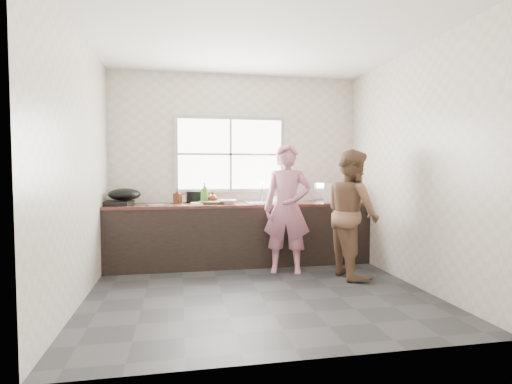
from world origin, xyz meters
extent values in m
cube|color=#2A2A2D|center=(0.00, 0.00, -0.01)|extent=(3.60, 3.20, 0.01)
cube|color=silver|center=(0.00, 0.00, 2.71)|extent=(3.60, 3.20, 0.01)
cube|color=beige|center=(0.00, 1.60, 1.35)|extent=(3.60, 0.01, 2.70)
cube|color=beige|center=(-1.80, 0.00, 1.35)|extent=(0.01, 3.20, 2.70)
cube|color=beige|center=(1.80, 0.00, 1.35)|extent=(0.01, 3.20, 2.70)
cube|color=beige|center=(0.00, -1.60, 1.35)|extent=(3.60, 0.01, 2.70)
cube|color=black|center=(0.00, 1.29, 0.41)|extent=(3.60, 0.62, 0.82)
cube|color=#3D1E19|center=(0.00, 1.29, 0.84)|extent=(3.60, 0.64, 0.04)
cube|color=silver|center=(0.35, 1.29, 0.86)|extent=(0.55, 0.45, 0.02)
cylinder|color=silver|center=(0.35, 1.49, 1.01)|extent=(0.02, 0.02, 0.30)
cube|color=#9EA0A5|center=(-0.10, 1.59, 1.55)|extent=(1.60, 0.05, 1.10)
cube|color=white|center=(-0.10, 1.57, 1.55)|extent=(1.50, 0.01, 1.00)
imported|color=#BA6F87|center=(0.52, 0.74, 0.77)|extent=(0.66, 0.54, 1.54)
imported|color=brown|center=(1.27, 0.42, 0.79)|extent=(0.64, 0.80, 1.57)
cylinder|color=#312513|center=(-0.39, 1.27, 0.88)|extent=(0.50, 0.50, 0.04)
cube|color=silver|center=(-0.35, 1.37, 0.90)|extent=(0.21, 0.16, 0.01)
imported|color=white|center=(-0.18, 1.21, 0.89)|extent=(0.23, 0.23, 0.06)
imported|color=silver|center=(0.57, 1.21, 0.89)|extent=(0.24, 0.24, 0.07)
imported|color=silver|center=(0.53, 1.23, 0.89)|extent=(0.21, 0.21, 0.06)
cylinder|color=black|center=(-0.62, 1.52, 0.94)|extent=(0.30, 0.30, 0.17)
cylinder|color=white|center=(-0.57, 1.26, 0.87)|extent=(0.29, 0.29, 0.02)
imported|color=#3E7927|center=(-0.49, 1.35, 1.01)|extent=(0.14, 0.14, 0.30)
imported|color=#3E210F|center=(-0.86, 1.40, 0.96)|extent=(0.11, 0.11, 0.19)
imported|color=#512014|center=(-0.38, 1.36, 0.94)|extent=(0.14, 0.14, 0.16)
cylinder|color=white|center=(-0.77, 1.52, 0.91)|extent=(0.09, 0.09, 0.10)
cube|color=black|center=(-1.65, 1.30, 0.89)|extent=(0.43, 0.43, 0.06)
ellipsoid|color=black|center=(-1.55, 1.31, 1.00)|extent=(0.43, 0.43, 0.16)
cube|color=silver|center=(1.27, 1.22, 1.00)|extent=(0.43, 0.35, 0.28)
cylinder|color=silver|center=(-1.15, 1.21, 0.87)|extent=(0.31, 0.31, 0.01)
cylinder|color=silver|center=(-0.85, 1.52, 0.87)|extent=(0.27, 0.27, 0.01)
camera|label=1|loc=(-0.82, -4.20, 1.32)|focal=28.00mm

